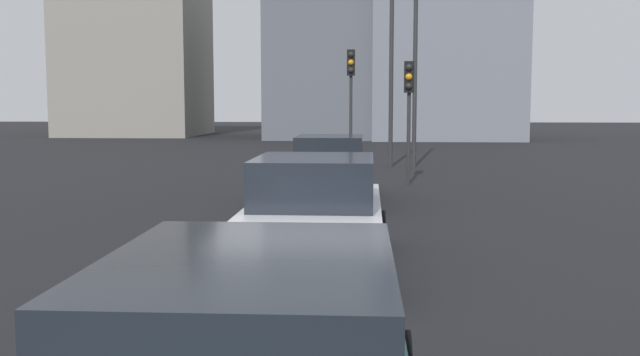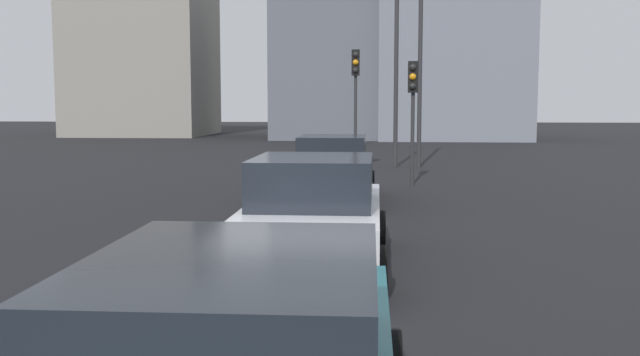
# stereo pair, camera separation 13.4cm
# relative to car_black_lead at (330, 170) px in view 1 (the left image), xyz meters

# --- Properties ---
(ground_plane) EXTENTS (160.00, 160.00, 0.20)m
(ground_plane) POSITION_rel_car_black_lead_xyz_m (-8.24, -0.10, -0.87)
(ground_plane) COLOR black
(car_black_lead) EXTENTS (4.61, 2.03, 1.62)m
(car_black_lead) POSITION_rel_car_black_lead_xyz_m (0.00, 0.00, 0.00)
(car_black_lead) COLOR black
(car_black_lead) RESTS_ON ground_plane
(car_white_second) EXTENTS (4.77, 2.13, 1.65)m
(car_white_second) POSITION_rel_car_black_lead_xyz_m (-7.11, -0.10, 0.01)
(car_white_second) COLOR silver
(car_white_second) RESTS_ON ground_plane
(traffic_light_near_left) EXTENTS (0.32, 0.28, 4.25)m
(traffic_light_near_left) POSITION_rel_car_black_lead_xyz_m (8.14, -0.35, 2.28)
(traffic_light_near_left) COLOR #2D2D30
(traffic_light_near_left) RESTS_ON ground_plane
(traffic_light_near_right) EXTENTS (0.33, 0.31, 3.59)m
(traffic_light_near_right) POSITION_rel_car_black_lead_xyz_m (3.69, -2.11, 1.82)
(traffic_light_near_right) COLOR #2D2D30
(traffic_light_near_right) RESTS_ON ground_plane
(street_lamp_kerbside) EXTENTS (0.56, 0.36, 8.45)m
(street_lamp_kerbside) POSITION_rel_car_black_lead_xyz_m (9.62, -1.82, 4.12)
(street_lamp_kerbside) COLOR #2D2D30
(street_lamp_kerbside) RESTS_ON ground_plane
(street_lamp_far) EXTENTS (0.56, 0.36, 8.73)m
(street_lamp_far) POSITION_rel_car_black_lead_xyz_m (9.59, -2.69, 4.27)
(street_lamp_far) COLOR #2D2D30
(street_lamp_far) RESTS_ON ground_plane
(building_facade_left) EXTENTS (10.10, 9.54, 14.20)m
(building_facade_left) POSITION_rel_car_black_lead_xyz_m (32.00, -6.10, 6.33)
(building_facade_left) COLOR gray
(building_facade_left) RESTS_ON ground_plane
(building_facade_center) EXTENTS (9.84, 7.39, 11.06)m
(building_facade_center) POSITION_rel_car_black_lead_xyz_m (32.72, 1.90, 4.76)
(building_facade_center) COLOR slate
(building_facade_center) RESTS_ON ground_plane
(building_facade_right) EXTENTS (9.72, 9.43, 13.19)m
(building_facade_right) POSITION_rel_car_black_lead_xyz_m (35.50, 15.90, 5.82)
(building_facade_right) COLOR gray
(building_facade_right) RESTS_ON ground_plane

